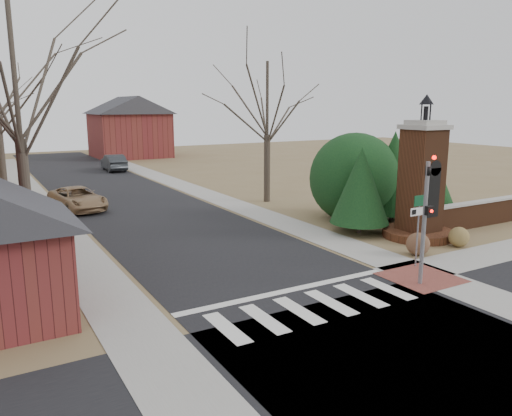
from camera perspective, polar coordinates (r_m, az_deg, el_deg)
ground at (r=14.95m, az=8.62°, el=-12.13°), size 120.00×120.00×0.00m
main_street at (r=34.27m, az=-14.89°, el=1.21°), size 8.00×70.00×0.01m
cross_street at (r=12.99m, az=17.22°, el=-16.37°), size 120.00×8.00×0.01m
crosswalk_zone at (r=15.53m, az=6.75°, el=-11.11°), size 8.00×2.20×0.02m
stop_bar at (r=16.66m, az=3.64°, el=-9.43°), size 8.00×0.35×0.02m
sidewalk_right_main at (r=35.94m, az=-6.88°, el=2.00°), size 2.00×60.00×0.02m
sidewalk_left at (r=33.34m, az=-23.53°, el=0.35°), size 2.00×60.00×0.02m
curb_apron at (r=18.75m, az=18.34°, el=-7.56°), size 2.40×2.40×0.02m
traffic_signal_pole at (r=17.45m, az=18.82°, el=-0.24°), size 0.28×0.41×4.50m
sign_post at (r=19.45m, az=18.11°, el=-0.93°), size 0.90×0.07×2.75m
brick_gate_monument at (r=23.87m, az=18.30°, el=1.84°), size 3.20×3.20×6.47m
brick_garden_wall at (r=27.62m, az=24.34°, el=-0.52°), size 7.50×0.50×1.30m
house_distant_right at (r=60.97m, az=-14.30°, el=9.12°), size 8.80×8.80×7.30m
evergreen_near at (r=23.98m, az=11.87°, el=2.55°), size 2.80×2.80×4.10m
evergreen_mid at (r=27.06m, az=15.44°, el=4.04°), size 3.40×3.40×4.70m
evergreen_far at (r=27.96m, az=19.71°, el=2.56°), size 2.40×2.40×3.30m
evergreen_mass at (r=27.00m, az=11.21°, el=3.80°), size 4.80×4.80×4.80m
bare_tree_0 at (r=19.75m, az=-26.08°, el=15.46°), size 8.05×8.05×11.15m
bare_tree_3 at (r=31.14m, az=1.31°, el=12.95°), size 7.00×7.00×9.70m
pickup_truck at (r=30.83m, az=-19.71°, el=1.02°), size 2.98×5.07×1.33m
distant_car at (r=48.43m, az=-15.94°, el=5.02°), size 1.76×4.64×1.51m
dry_shrub_left at (r=21.32m, az=18.02°, el=-3.94°), size 0.94×0.94×0.94m
dry_shrub_right at (r=23.21m, az=22.18°, el=-3.08°), size 0.87×0.87×0.87m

